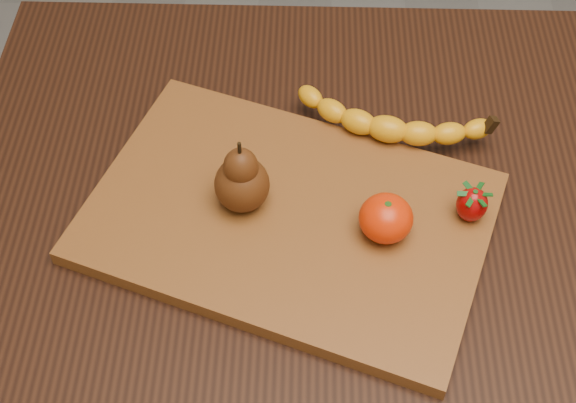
# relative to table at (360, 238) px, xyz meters

# --- Properties ---
(table) EXTENTS (1.00, 0.70, 0.76)m
(table) POSITION_rel_table_xyz_m (0.00, 0.00, 0.00)
(table) COLOR black
(table) RESTS_ON ground
(cutting_board) EXTENTS (0.53, 0.43, 0.02)m
(cutting_board) POSITION_rel_table_xyz_m (-0.09, -0.05, 0.11)
(cutting_board) COLOR brown
(cutting_board) RESTS_ON table
(banana) EXTENTS (0.22, 0.10, 0.03)m
(banana) POSITION_rel_table_xyz_m (0.03, 0.07, 0.13)
(banana) COLOR orange
(banana) RESTS_ON cutting_board
(pear) EXTENTS (0.07, 0.07, 0.10)m
(pear) POSITION_rel_table_xyz_m (-0.14, -0.04, 0.17)
(pear) COLOR #4A230B
(pear) RESTS_ON cutting_board
(mandarin) EXTENTS (0.07, 0.07, 0.05)m
(mandarin) POSITION_rel_table_xyz_m (0.02, -0.08, 0.14)
(mandarin) COLOR red
(mandarin) RESTS_ON cutting_board
(strawberry) EXTENTS (0.04, 0.04, 0.04)m
(strawberry) POSITION_rel_table_xyz_m (0.12, -0.05, 0.14)
(strawberry) COLOR #9A0404
(strawberry) RESTS_ON cutting_board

